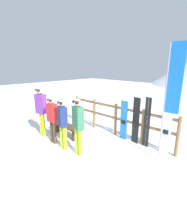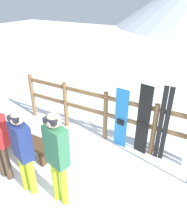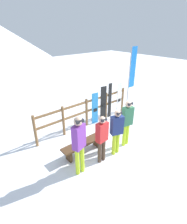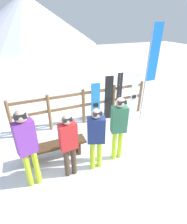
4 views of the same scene
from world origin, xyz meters
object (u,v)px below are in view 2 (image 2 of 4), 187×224
(person_plaid_green, at_px, (57,154))
(snowboard_blue, at_px, (121,119))
(bench, at_px, (24,141))
(person_navy, at_px, (23,149))
(snowboard_black_stripe, at_px, (143,121))
(ski_pair_black, at_px, (163,125))

(person_plaid_green, distance_m, snowboard_blue, 1.92)
(bench, relative_size, person_plaid_green, 0.91)
(bench, bearing_deg, person_navy, -40.16)
(snowboard_black_stripe, bearing_deg, bench, -148.27)
(snowboard_blue, relative_size, ski_pair_black, 0.85)
(bench, xyz_separation_m, snowboard_blue, (1.62, 1.30, 0.36))
(bench, relative_size, snowboard_blue, 1.12)
(person_plaid_green, distance_m, ski_pair_black, 2.18)
(bench, xyz_separation_m, person_navy, (0.81, -0.68, 0.59))
(person_plaid_green, relative_size, snowboard_black_stripe, 1.08)
(person_navy, distance_m, ski_pair_black, 2.61)
(person_plaid_green, bearing_deg, person_navy, -170.80)
(snowboard_black_stripe, bearing_deg, person_navy, -123.22)
(bench, height_order, person_plaid_green, person_plaid_green)
(bench, xyz_separation_m, person_plaid_green, (1.41, -0.58, 0.67))
(snowboard_black_stripe, relative_size, ski_pair_black, 0.96)
(person_navy, xyz_separation_m, person_plaid_green, (0.61, 0.10, 0.08))
(bench, xyz_separation_m, snowboard_black_stripe, (2.10, 1.30, 0.45))
(person_plaid_green, bearing_deg, ski_pair_black, 60.08)
(person_navy, bearing_deg, snowboard_black_stripe, 56.78)
(person_navy, relative_size, person_plaid_green, 0.94)
(snowboard_black_stripe, xyz_separation_m, ski_pair_black, (0.40, 0.00, 0.03))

